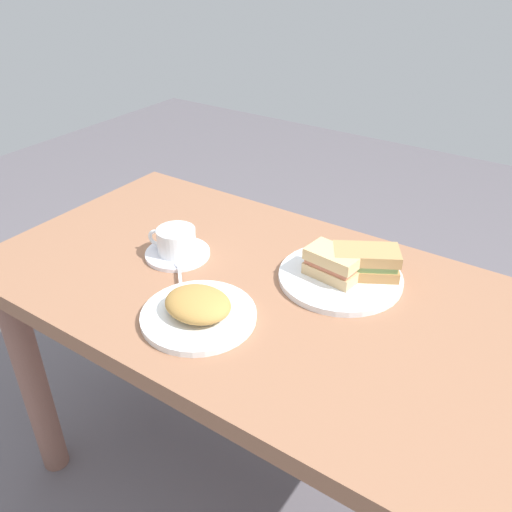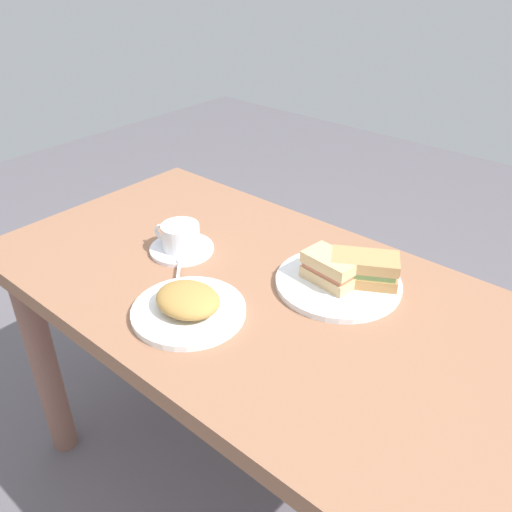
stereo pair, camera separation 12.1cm
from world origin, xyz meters
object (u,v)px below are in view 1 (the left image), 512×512
(sandwich_plate, at_px, (340,277))
(side_plate, at_px, (199,316))
(sandwich_back, at_px, (365,262))
(spoon, at_px, (179,269))
(sandwich_front, at_px, (333,264))
(coffee_cup, at_px, (176,240))
(coffee_saucer, at_px, (178,254))
(dining_table, at_px, (265,330))

(sandwich_plate, height_order, side_plate, same)
(sandwich_back, height_order, spoon, sandwich_back)
(sandwich_front, height_order, sandwich_back, same)
(sandwich_front, bearing_deg, side_plate, 59.25)
(spoon, bearing_deg, coffee_cup, -44.97)
(sandwich_back, height_order, coffee_cup, sandwich_back)
(coffee_cup, bearing_deg, spoon, 135.03)
(sandwich_front, bearing_deg, coffee_cup, 16.96)
(sandwich_back, xyz_separation_m, side_plate, (0.21, 0.31, -0.04))
(spoon, bearing_deg, coffee_saucer, -45.93)
(sandwich_plate, bearing_deg, side_plate, 58.66)
(coffee_cup, bearing_deg, sandwich_back, -159.45)
(coffee_saucer, xyz_separation_m, spoon, (-0.06, 0.06, 0.01))
(dining_table, relative_size, coffee_saucer, 8.48)
(dining_table, height_order, side_plate, side_plate)
(dining_table, xyz_separation_m, spoon, (0.19, 0.06, 0.13))
(sandwich_front, bearing_deg, sandwich_back, -140.53)
(dining_table, height_order, sandwich_plate, sandwich_plate)
(spoon, bearing_deg, sandwich_back, -149.10)
(sandwich_front, relative_size, coffee_cup, 1.06)
(sandwich_plate, relative_size, sandwich_back, 1.71)
(dining_table, bearing_deg, side_plate, 72.23)
(dining_table, xyz_separation_m, side_plate, (0.05, 0.16, 0.13))
(spoon, distance_m, side_plate, 0.17)
(coffee_saucer, bearing_deg, sandwich_back, -159.44)
(sandwich_plate, relative_size, side_plate, 1.18)
(dining_table, relative_size, side_plate, 5.63)
(sandwich_front, xyz_separation_m, side_plate, (0.16, 0.27, -0.04))
(sandwich_plate, xyz_separation_m, side_plate, (0.17, 0.28, 0.00))
(side_plate, bearing_deg, coffee_cup, -38.97)
(dining_table, relative_size, sandwich_plate, 4.77)
(sandwich_back, relative_size, side_plate, 0.69)
(sandwich_plate, relative_size, coffee_cup, 2.35)
(spoon, relative_size, side_plate, 0.34)
(sandwich_plate, height_order, coffee_saucer, sandwich_plate)
(side_plate, bearing_deg, sandwich_plate, -121.34)
(dining_table, distance_m, sandwich_front, 0.22)
(dining_table, relative_size, sandwich_front, 10.53)
(sandwich_plate, xyz_separation_m, sandwich_front, (0.01, 0.02, 0.04))
(sandwich_back, distance_m, coffee_cup, 0.44)
(sandwich_back, height_order, coffee_saucer, sandwich_back)
(coffee_saucer, distance_m, side_plate, 0.25)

